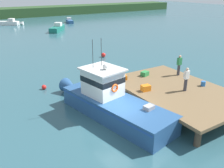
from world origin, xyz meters
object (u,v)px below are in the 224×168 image
at_px(crate_single_by_cleat, 146,88).
at_px(mooring_buoy_inshore, 44,87).
at_px(moored_boat_far_right, 10,23).
at_px(deckhand_further_back, 186,79).
at_px(moored_boat_outer_mooring, 58,28).
at_px(deckhand_by_the_boat, 179,65).
at_px(main_fishing_boat, 109,100).
at_px(crate_stack_near_edge, 145,74).
at_px(bait_bucket, 203,84).
at_px(crate_stack_mid_dock, 123,78).
at_px(moored_boat_mid_harbor, 69,21).
at_px(mooring_buoy_spare_mooring, 103,55).

bearing_deg(crate_single_by_cleat, mooring_buoy_inshore, 126.48).
bearing_deg(mooring_buoy_inshore, moored_boat_far_right, 82.76).
relative_size(deckhand_further_back, moored_boat_far_right, 0.32).
relative_size(deckhand_further_back, moored_boat_outer_mooring, 0.30).
bearing_deg(deckhand_by_the_boat, main_fishing_boat, -174.32).
relative_size(moored_boat_outer_mooring, mooring_buoy_inshore, 14.19).
height_order(crate_stack_near_edge, moored_boat_outer_mooring, crate_stack_near_edge).
relative_size(crate_stack_near_edge, bait_bucket, 1.76).
height_order(crate_stack_mid_dock, deckhand_by_the_boat, deckhand_by_the_boat).
bearing_deg(moored_boat_far_right, main_fishing_boat, -93.32).
bearing_deg(moored_boat_mid_harbor, main_fishing_boat, -109.64).
xyz_separation_m(deckhand_by_the_boat, moored_boat_outer_mooring, (1.81, 32.00, -1.54)).
relative_size(crate_stack_mid_dock, bait_bucket, 1.76).
bearing_deg(deckhand_further_back, mooring_buoy_inshore, 131.61).
relative_size(moored_boat_outer_mooring, mooring_buoy_spare_mooring, 10.56).
distance_m(moored_boat_far_right, moored_boat_outer_mooring, 14.13).
bearing_deg(crate_single_by_cleat, crate_stack_mid_dock, 92.62).
xyz_separation_m(deckhand_further_back, moored_boat_mid_harbor, (10.07, 43.82, -1.67)).
bearing_deg(moored_boat_outer_mooring, moored_boat_mid_harbor, 56.00).
height_order(crate_single_by_cleat, deckhand_by_the_boat, deckhand_by_the_boat).
bearing_deg(crate_stack_near_edge, mooring_buoy_inshore, 147.38).
distance_m(deckhand_by_the_boat, mooring_buoy_spare_mooring, 11.71).
bearing_deg(moored_boat_far_right, crate_single_by_cleat, -89.97).
xyz_separation_m(mooring_buoy_spare_mooring, mooring_buoy_inshore, (-9.04, -5.87, -0.06)).
xyz_separation_m(crate_stack_mid_dock, mooring_buoy_inshore, (-4.87, 4.18, -1.18)).
bearing_deg(main_fishing_boat, crate_stack_mid_dock, 40.85).
bearing_deg(bait_bucket, moored_boat_far_right, 94.89).
relative_size(crate_stack_near_edge, moored_boat_mid_harbor, 0.13).
height_order(deckhand_by_the_boat, mooring_buoy_inshore, deckhand_by_the_boat).
xyz_separation_m(main_fishing_boat, deckhand_by_the_boat, (6.88, 0.68, 1.05)).
bearing_deg(crate_stack_near_edge, moored_boat_far_right, 92.49).
xyz_separation_m(crate_stack_near_edge, mooring_buoy_inshore, (-6.85, 4.39, -1.18)).
distance_m(main_fishing_boat, moored_boat_mid_harbor, 44.63).
distance_m(crate_stack_near_edge, moored_boat_outer_mooring, 30.99).
height_order(crate_stack_near_edge, deckhand_further_back, deckhand_further_back).
distance_m(crate_stack_mid_dock, moored_boat_far_right, 43.26).
relative_size(moored_boat_far_right, moored_boat_mid_harbor, 1.12).
xyz_separation_m(main_fishing_boat, moored_boat_far_right, (2.64, 45.45, -0.53)).
bearing_deg(main_fishing_boat, bait_bucket, -15.75).
distance_m(crate_single_by_cleat, moored_boat_mid_harbor, 44.17).
distance_m(crate_single_by_cleat, deckhand_by_the_boat, 4.40).
bearing_deg(bait_bucket, moored_boat_outer_mooring, 86.68).
bearing_deg(mooring_buoy_inshore, crate_single_by_cleat, -53.52).
bearing_deg(deckhand_by_the_boat, moored_boat_mid_harbor, 78.90).
bearing_deg(crate_stack_near_edge, mooring_buoy_spare_mooring, 77.97).
height_order(main_fishing_boat, deckhand_further_back, main_fishing_boat).
distance_m(bait_bucket, moored_boat_outer_mooring, 34.64).
relative_size(crate_single_by_cleat, crate_stack_mid_dock, 1.00).
bearing_deg(deckhand_further_back, crate_single_by_cleat, 147.93).
height_order(deckhand_by_the_boat, moored_boat_mid_harbor, deckhand_by_the_boat).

